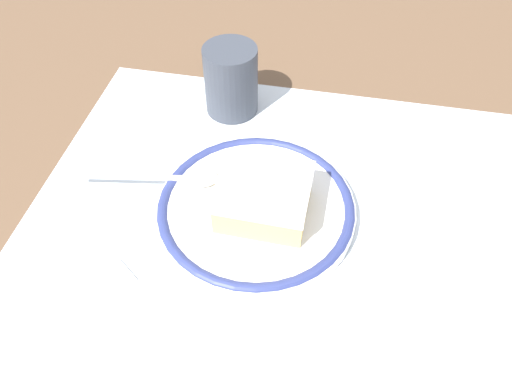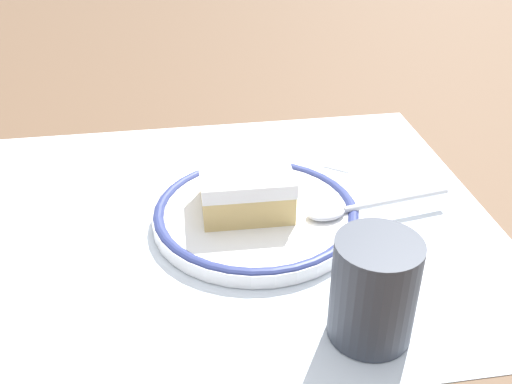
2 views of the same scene
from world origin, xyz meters
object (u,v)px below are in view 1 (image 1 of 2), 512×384
object	(u,v)px
cake_slice	(264,197)
sugar_packet	(104,284)
cup	(231,84)
spoon	(175,178)
plate	(256,209)

from	to	relation	value
cake_slice	sugar_packet	distance (m)	0.16
cup	sugar_packet	bearing A→B (deg)	-102.14
spoon	sugar_packet	size ratio (longest dim) A/B	2.97
plate	spoon	xyz separation A→B (m)	(-0.09, 0.02, 0.01)
plate	cake_slice	distance (m)	0.03
cake_slice	sugar_packet	bearing A→B (deg)	-141.32
cup	sugar_packet	size ratio (longest dim) A/B	1.65
plate	cake_slice	bearing A→B (deg)	-34.09
cup	sugar_packet	world-z (taller)	cup
cake_slice	cup	distance (m)	0.18
sugar_packet	cake_slice	bearing A→B (deg)	38.68
plate	spoon	world-z (taller)	spoon
spoon	plate	bearing A→B (deg)	-10.67
cake_slice	spoon	world-z (taller)	cake_slice
spoon	sugar_packet	world-z (taller)	spoon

